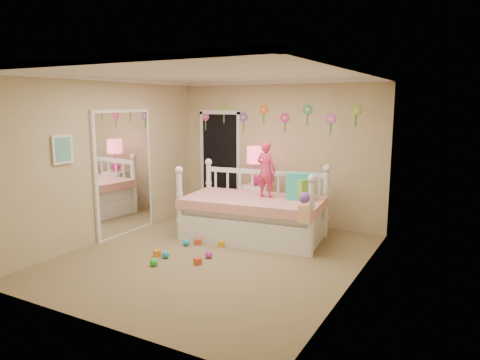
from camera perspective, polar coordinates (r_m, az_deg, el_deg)
The scene contains 18 objects.
floor at distance 6.51m, azimuth -3.36°, elevation -9.87°, with size 4.00×4.50×0.01m, color #7F684C.
ceiling at distance 6.14m, azimuth -3.61°, elevation 13.61°, with size 4.00×4.50×0.01m, color white.
back_wall at distance 8.17m, azimuth 4.96°, elevation 3.52°, with size 4.00×0.01×2.60m, color tan.
left_wall at distance 7.45m, azimuth -16.64°, elevation 2.53°, with size 0.01×4.50×2.60m, color tan.
right_wall at distance 5.41m, azimuth 14.75°, elevation 0.01°, with size 0.01×4.50×2.60m, color tan.
crown_molding at distance 6.14m, azimuth -3.61°, elevation 13.33°, with size 4.00×4.50×0.06m, color white, non-canonical shape.
daybed at distance 7.20m, azimuth 1.78°, elevation -2.81°, with size 2.27×1.22×1.23m, color white, non-canonical shape.
pillow_turquoise at distance 7.03m, azimuth 7.73°, elevation -0.84°, with size 0.43×0.15×0.43m, color #23B38C.
pillow_lime at distance 7.06m, azimuth 7.48°, elevation -1.17°, with size 0.36×0.13×0.34m, color #75B938.
child at distance 7.15m, azimuth 3.39°, elevation 1.33°, with size 0.33×0.22×0.91m, color #D5305A.
nightstand at distance 8.03m, azimuth 2.00°, elevation -3.27°, with size 0.45×0.34×0.75m, color white.
table_lamp at distance 7.88m, azimuth 2.04°, elevation 2.64°, with size 0.31×0.31×0.69m.
closet_doorway at distance 8.77m, azimuth -2.61°, elevation 2.23°, with size 0.90×0.04×2.07m, color black.
flower_decals at distance 8.15m, azimuth 4.41°, elevation 8.02°, with size 3.40×0.02×0.50m, color #B2668C, non-canonical shape.
mirror_closet at distance 7.66m, azimuth -14.75°, elevation 0.93°, with size 0.07×1.30×2.10m, color white.
wall_picture at distance 6.80m, azimuth -21.95°, elevation 3.69°, with size 0.05×0.34×0.42m, color white.
hanging_bag at distance 6.22m, azimuth 8.22°, elevation -3.68°, with size 0.20×0.16×0.36m, color beige, non-canonical shape.
toy_scatter at distance 6.60m, azimuth -6.61°, elevation -9.15°, with size 0.80×1.30×0.11m, color #996666, non-canonical shape.
Camera 1 is at (3.27, -5.19, 2.19)m, focal length 33.05 mm.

